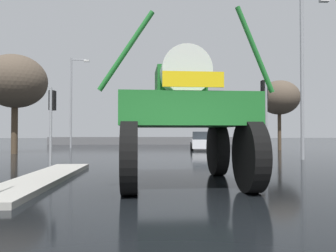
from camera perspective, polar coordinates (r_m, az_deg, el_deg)
ground_plane at (r=23.10m, az=-0.82°, el=-4.74°), size 120.00×120.00×0.00m
median_island at (r=10.61m, az=-21.08°, el=-8.58°), size 1.30×7.44×0.15m
oversize_sprayer at (r=9.42m, az=2.42°, el=1.83°), size 4.22×5.19×4.50m
sedan_ahead at (r=27.37m, az=5.95°, el=-2.67°), size 2.19×4.24×1.52m
traffic_signal_near_left at (r=14.77m, az=-19.65°, el=2.74°), size 0.24×0.54×3.35m
traffic_signal_near_right at (r=15.00m, az=16.60°, el=4.12°), size 0.24×0.54×3.87m
streetlight_near_right at (r=19.18m, az=22.69°, el=9.15°), size 1.60×0.24×8.86m
streetlight_far_left at (r=31.58m, az=-16.41°, el=4.69°), size 1.76×0.24×8.38m
bare_tree_left at (r=24.77m, az=-25.24°, el=7.03°), size 4.28×4.28×6.77m
bare_tree_right at (r=28.50m, az=18.91°, el=4.69°), size 3.32×3.32×5.75m
roadside_barrier at (r=38.72m, az=-1.61°, el=-2.60°), size 26.10×0.24×0.90m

